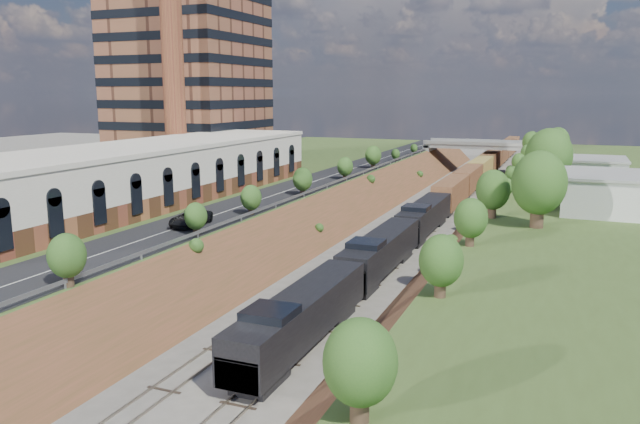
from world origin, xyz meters
TOP-DOWN VIEW (x-y plane):
  - platform_left at (-33.00, 60.00)m, footprint 44.00×180.00m
  - embankment_left at (-11.00, 60.00)m, footprint 10.00×180.00m
  - embankment_right at (11.00, 60.00)m, footprint 10.00×180.00m
  - rail_left_track at (-2.60, 60.00)m, footprint 1.58×180.00m
  - rail_right_track at (2.60, 60.00)m, footprint 1.58×180.00m
  - road at (-15.50, 60.00)m, footprint 8.00×180.00m
  - guardrail at (-11.40, 59.80)m, footprint 0.10×171.00m
  - commercial_building at (-28.00, 38.00)m, footprint 14.30×62.30m
  - highrise_tower at (-44.00, 72.00)m, footprint 22.00×22.00m
  - smokestack at (-36.00, 56.00)m, footprint 3.20×3.20m
  - overpass at (0.00, 122.00)m, footprint 24.50×8.30m
  - white_building_near at (23.50, 52.00)m, footprint 9.00×12.00m
  - white_building_far at (23.00, 74.00)m, footprint 8.00×10.00m
  - tree_right_large at (17.00, 40.00)m, footprint 5.25×5.25m
  - tree_left_crest at (-11.80, 20.00)m, footprint 2.45×2.45m
  - freight_train at (2.60, 97.32)m, footprint 3.16×177.22m
  - suv at (-14.80, 27.58)m, footprint 3.20×5.85m

SIDE VIEW (x-z plane):
  - embankment_left at x=-11.00m, z-range -5.00..5.00m
  - embankment_right at x=11.00m, z-range -5.00..5.00m
  - rail_left_track at x=-2.60m, z-range 0.00..0.18m
  - rail_right_track at x=2.60m, z-range 0.00..0.18m
  - platform_left at x=-33.00m, z-range 0.00..5.00m
  - freight_train at x=2.60m, z-range 0.34..5.03m
  - overpass at x=0.00m, z-range 1.22..8.62m
  - road at x=-15.50m, z-range 5.00..5.10m
  - guardrail at x=-11.40m, z-range 5.20..5.90m
  - suv at x=-14.80m, z-range 5.10..6.65m
  - white_building_far at x=23.00m, z-range 5.00..8.60m
  - white_building_near at x=23.50m, z-range 5.00..9.00m
  - tree_left_crest at x=-11.80m, z-range 5.26..8.82m
  - commercial_building at x=-28.00m, z-range 5.01..12.01m
  - tree_right_large at x=17.00m, z-range 5.58..13.19m
  - smokestack at x=-36.00m, z-range 5.00..45.00m
  - highrise_tower at x=-44.00m, z-range 5.93..59.83m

